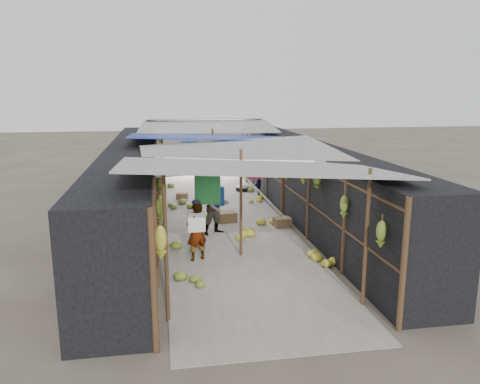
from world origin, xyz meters
TOP-DOWN VIEW (x-y plane):
  - ground at (0.00, 0.00)m, footprint 80.00×80.00m
  - aisle_slab at (0.00, 6.50)m, footprint 3.60×16.00m
  - stall_left at (-2.70, 6.50)m, footprint 1.40×15.00m
  - stall_right at (2.70, 6.50)m, footprint 1.40×15.00m
  - crate_near at (0.08, 5.97)m, footprint 0.61×0.52m
  - crate_mid at (1.60, 5.20)m, footprint 0.52×0.44m
  - crate_back at (-1.12, 9.23)m, footprint 0.46×0.41m
  - black_basin at (1.33, 10.32)m, footprint 0.58×0.58m
  - vendor_elderly at (-1.08, 2.85)m, footprint 0.61×0.52m
  - shopper_blue at (-0.36, 4.86)m, footprint 0.96×0.88m
  - vendor_seated at (1.70, 9.20)m, footprint 0.37×0.63m
  - market_canopy at (0.02, 6.84)m, footprint 5.62×15.20m
  - hanging_bananas at (0.06, 6.28)m, footprint 3.96×14.50m
  - floor_bananas at (0.04, 6.52)m, footprint 4.03×10.31m

SIDE VIEW (x-z plane):
  - ground at x=0.00m, z-range 0.00..0.00m
  - aisle_slab at x=0.00m, z-range 0.00..0.02m
  - black_basin at x=1.33m, z-range 0.00..0.17m
  - crate_back at x=-1.12m, z-range 0.00..0.25m
  - crate_mid at x=1.60m, z-range 0.00..0.29m
  - floor_bananas at x=0.04m, z-range -0.03..0.33m
  - crate_near at x=0.08m, z-range 0.00..0.33m
  - vendor_seated at x=1.70m, z-range 0.00..0.95m
  - vendor_elderly at x=-1.08m, z-range 0.00..1.41m
  - shopper_blue at x=-0.36m, z-range 0.00..1.60m
  - stall_left at x=-2.70m, z-range 0.00..2.30m
  - stall_right at x=2.70m, z-range 0.00..2.30m
  - hanging_bananas at x=0.06m, z-range 1.20..2.05m
  - market_canopy at x=0.02m, z-range 1.02..3.79m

